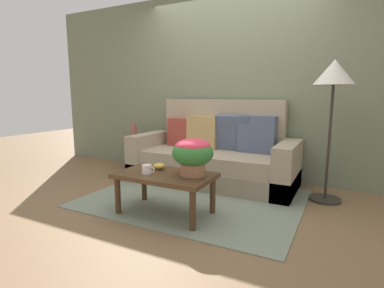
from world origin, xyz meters
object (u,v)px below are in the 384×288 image
at_px(coffee_mug, 147,169).
at_px(snack_bowl, 159,166).
at_px(table_vase, 134,130).
at_px(side_table, 135,146).
at_px(potted_plant, 193,153).
at_px(couch, 214,157).
at_px(floor_lamp, 334,83).
at_px(coffee_table, 165,179).

xyz_separation_m(coffee_mug, snack_bowl, (0.01, 0.19, -0.01)).
height_order(coffee_mug, table_vase, table_vase).
distance_m(side_table, potted_plant, 2.14).
xyz_separation_m(couch, coffee_mug, (-0.13, -1.35, 0.11)).
bearing_deg(floor_lamp, side_table, 175.42).
distance_m(floor_lamp, table_vase, 2.91).
bearing_deg(snack_bowl, table_vase, 135.96).
bearing_deg(floor_lamp, snack_bowl, -145.98).
distance_m(coffee_table, table_vase, 1.99).
bearing_deg(table_vase, snack_bowl, -44.04).
bearing_deg(coffee_table, couch, 90.78).
height_order(floor_lamp, table_vase, floor_lamp).
xyz_separation_m(coffee_table, side_table, (-1.42, 1.36, 0.01)).
bearing_deg(side_table, couch, -4.04).
bearing_deg(coffee_mug, potted_plant, 19.85).
bearing_deg(potted_plant, side_table, 142.44).
xyz_separation_m(coffee_table, coffee_mug, (-0.15, -0.09, 0.10)).
distance_m(coffee_mug, table_vase, 1.94).
distance_m(snack_bowl, table_vase, 1.81).
bearing_deg(side_table, floor_lamp, -4.58).
relative_size(coffee_table, coffee_mug, 6.87).
height_order(coffee_table, snack_bowl, snack_bowl).
bearing_deg(coffee_table, coffee_mug, -150.10).
height_order(potted_plant, table_vase, potted_plant).
height_order(side_table, snack_bowl, side_table).
distance_m(potted_plant, coffee_mug, 0.48).
xyz_separation_m(side_table, snack_bowl, (1.28, -1.25, 0.09)).
bearing_deg(coffee_table, floor_lamp, 39.42).
xyz_separation_m(couch, snack_bowl, (-0.12, -1.16, 0.11)).
distance_m(coffee_table, side_table, 1.97).
bearing_deg(floor_lamp, couch, 174.88).
xyz_separation_m(potted_plant, coffee_mug, (-0.42, -0.15, -0.17)).
height_order(couch, coffee_mug, couch).
xyz_separation_m(coffee_table, potted_plant, (0.27, 0.07, 0.28)).
relative_size(couch, table_vase, 10.01).
relative_size(couch, side_table, 4.16).
xyz_separation_m(snack_bowl, table_vase, (-1.29, 1.25, 0.16)).
bearing_deg(coffee_table, side_table, 136.07).
xyz_separation_m(side_table, coffee_mug, (1.27, -1.45, 0.09)).
bearing_deg(couch, floor_lamp, -5.12).
bearing_deg(couch, snack_bowl, -96.03).
bearing_deg(snack_bowl, coffee_table, -38.16).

